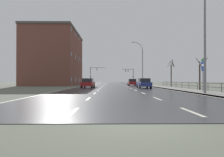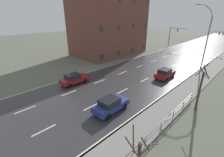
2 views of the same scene
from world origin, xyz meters
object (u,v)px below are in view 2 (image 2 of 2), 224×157
Objects in this scene: car_distant at (74,79)px; car_near_left at (111,105)px; car_far_right at (165,73)px; traffic_signal_left at (173,34)px; brick_building at (109,26)px; street_lamp_midground at (205,42)px.

car_near_left is at bearing -5.82° from car_distant.
car_distant is at bearing 170.56° from car_near_left.
car_distant is (-8.93, 1.37, 0.00)m from car_near_left.
traffic_signal_left is at bearing 112.73° from car_far_right.
brick_building reaches higher than traffic_signal_left.
brick_building is at bearing 161.71° from car_far_right.
street_lamp_midground is at bearing 59.31° from car_distant.
traffic_signal_left is 1.48× the size of car_far_right.
traffic_signal_left is 1.48× the size of car_near_left.
brick_building is at bearing -179.87° from street_lamp_midground.
car_far_right is at bearing 90.77° from car_near_left.
car_near_left and car_distant have the same top height.
car_distant is at bearing -123.57° from street_lamp_midground.
car_near_left is at bearing -88.51° from car_far_right.
brick_building is (-7.96, -20.13, 2.83)m from traffic_signal_left.
traffic_signal_left is 21.83m from brick_building.
brick_building is at bearing 134.53° from car_near_left.
street_lamp_midground is 1.85× the size of traffic_signal_left.
street_lamp_midground reaches higher than car_distant.
traffic_signal_left is 41.07m from car_near_left.
street_lamp_midground is 0.61× the size of brick_building.
car_near_left is (11.41, -39.32, -3.22)m from traffic_signal_left.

